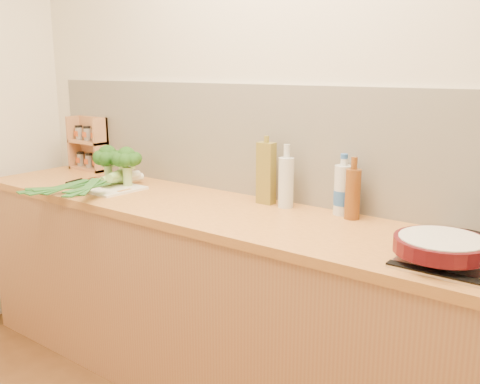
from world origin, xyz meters
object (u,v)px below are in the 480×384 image
(skillet, at_px, (442,245))
(chopping_board, at_px, (106,187))
(chefs_knife, at_px, (79,181))
(spice_rack, at_px, (90,147))

(skillet, bearing_deg, chopping_board, -174.94)
(chefs_knife, relative_size, spice_rack, 0.87)
(chefs_knife, bearing_deg, skillet, -12.19)
(chefs_knife, bearing_deg, spice_rack, 121.99)
(spice_rack, bearing_deg, chefs_knife, -48.13)
(chopping_board, bearing_deg, spice_rack, 151.72)
(chopping_board, xyz_separation_m, spice_rack, (-0.50, 0.29, 0.14))
(chefs_knife, distance_m, skillet, 1.98)
(chefs_knife, height_order, spice_rack, spice_rack)
(chopping_board, height_order, spice_rack, spice_rack)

